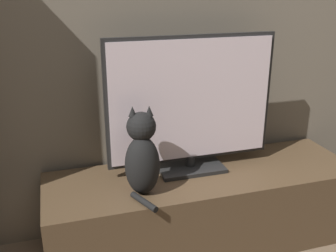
{
  "coord_description": "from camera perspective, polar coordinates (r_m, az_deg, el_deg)",
  "views": [
    {
      "loc": [
        -0.69,
        -0.72,
        1.33
      ],
      "look_at": [
        -0.2,
        0.92,
        0.69
      ],
      "focal_mm": 42.0,
      "sensor_mm": 36.0,
      "label": 1
    }
  ],
  "objects": [
    {
      "name": "tv",
      "position": [
        1.93,
        3.4,
        3.02
      ],
      "size": [
        0.85,
        0.2,
        0.69
      ],
      "color": "black",
      "rests_on": "tv_stand"
    },
    {
      "name": "tv_stand",
      "position": [
        2.12,
        5.02,
        -11.69
      ],
      "size": [
        1.59,
        0.49,
        0.4
      ],
      "color": "brown",
      "rests_on": "ground_plane"
    },
    {
      "name": "cat",
      "position": [
        1.77,
        -3.78,
        -4.35
      ],
      "size": [
        0.18,
        0.29,
        0.41
      ],
      "rotation": [
        0.0,
        0.0,
        -0.2
      ],
      "color": "black",
      "rests_on": "tv_stand"
    }
  ]
}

